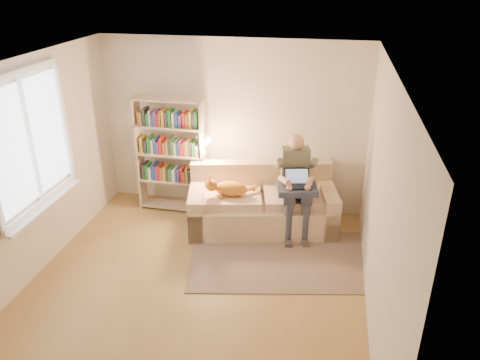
% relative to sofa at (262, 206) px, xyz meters
% --- Properties ---
extents(floor, '(4.50, 4.50, 0.00)m').
position_rel_sofa_xyz_m(floor, '(-0.56, -1.63, -0.32)').
color(floor, olive).
rests_on(floor, ground).
extents(ceiling, '(4.00, 4.50, 0.02)m').
position_rel_sofa_xyz_m(ceiling, '(-0.56, -1.63, 2.28)').
color(ceiling, white).
rests_on(ceiling, wall_back).
extents(wall_left, '(0.02, 4.50, 2.60)m').
position_rel_sofa_xyz_m(wall_left, '(-2.56, -1.63, 0.98)').
color(wall_left, silver).
rests_on(wall_left, floor).
extents(wall_right, '(0.02, 4.50, 2.60)m').
position_rel_sofa_xyz_m(wall_right, '(1.44, -1.63, 0.98)').
color(wall_right, silver).
rests_on(wall_right, floor).
extents(wall_back, '(4.00, 0.02, 2.60)m').
position_rel_sofa_xyz_m(wall_back, '(-0.56, 0.62, 0.98)').
color(wall_back, silver).
rests_on(wall_back, floor).
extents(wall_front, '(4.00, 0.02, 2.60)m').
position_rel_sofa_xyz_m(wall_front, '(-0.56, -3.88, 0.98)').
color(wall_front, silver).
rests_on(wall_front, floor).
extents(window, '(0.12, 1.52, 1.69)m').
position_rel_sofa_xyz_m(window, '(-2.51, -1.43, 1.05)').
color(window, white).
rests_on(window, wall_left).
extents(sofa, '(2.23, 1.35, 0.88)m').
position_rel_sofa_xyz_m(sofa, '(0.00, 0.00, 0.00)').
color(sofa, beige).
rests_on(sofa, floor).
extents(person, '(0.49, 0.67, 1.43)m').
position_rel_sofa_xyz_m(person, '(0.47, -0.06, 0.49)').
color(person, slate).
rests_on(person, sofa).
extents(cat, '(0.68, 0.35, 0.26)m').
position_rel_sofa_xyz_m(cat, '(-0.47, -0.24, 0.35)').
color(cat, '#FFA031').
rests_on(cat, sofa).
extents(blanket, '(0.61, 0.54, 0.09)m').
position_rel_sofa_xyz_m(blanket, '(0.48, -0.19, 0.42)').
color(blanket, '#2B364B').
rests_on(blanket, person).
extents(laptop, '(0.38, 0.35, 0.28)m').
position_rel_sofa_xyz_m(laptop, '(0.48, -0.18, 0.52)').
color(laptop, black).
rests_on(laptop, blanket).
extents(bookshelf, '(1.18, 0.34, 1.79)m').
position_rel_sofa_xyz_m(bookshelf, '(-1.43, 0.27, 0.67)').
color(bookshelf, '#C0AD91').
rests_on(bookshelf, floor).
extents(rug, '(2.58, 1.80, 0.01)m').
position_rel_sofa_xyz_m(rug, '(0.38, -0.85, -0.32)').
color(rug, gray).
rests_on(rug, floor).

